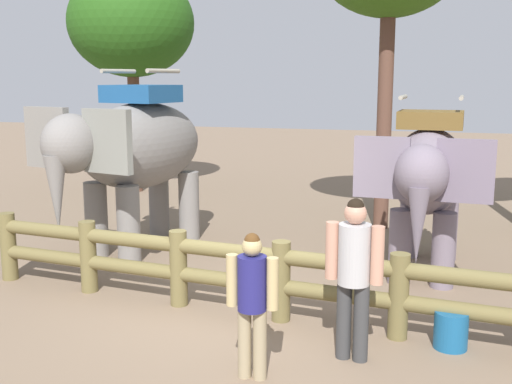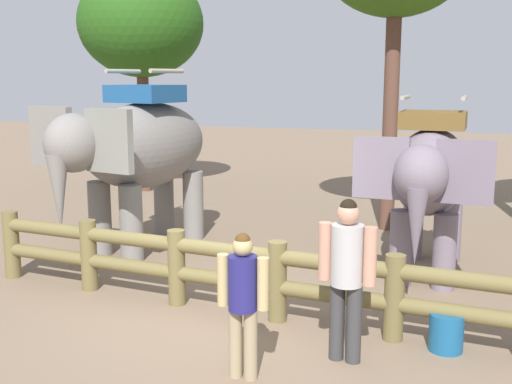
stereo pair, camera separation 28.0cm
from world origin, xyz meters
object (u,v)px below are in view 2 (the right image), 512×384
object	(u,v)px
tourist_woman_in_black	(347,269)
tree_deep_back	(141,24)
elephant_near_left	(138,150)
tourist_man_in_blue	(243,295)
elephant_center	(429,177)
feed_bucket	(446,332)
log_fence	(225,269)

from	to	relation	value
tourist_woman_in_black	tree_deep_back	world-z (taller)	tree_deep_back
elephant_near_left	tourist_man_in_blue	distance (m)	5.46
elephant_center	feed_bucket	bearing A→B (deg)	-82.22
tree_deep_back	feed_bucket	world-z (taller)	tree_deep_back
tree_deep_back	feed_bucket	distance (m)	12.38
log_fence	elephant_near_left	xyz separation A→B (m)	(-2.57, 2.48, 1.22)
elephant_near_left	elephant_center	size ratio (longest dim) A/B	1.18
elephant_center	tourist_man_in_blue	xyz separation A→B (m)	(-1.62, -4.12, -0.68)
elephant_center	tree_deep_back	distance (m)	9.96
feed_bucket	tree_deep_back	bearing A→B (deg)	134.50
log_fence	elephant_center	xyz separation A→B (m)	(2.45, 2.43, 0.98)
log_fence	feed_bucket	world-z (taller)	log_fence
tree_deep_back	log_fence	bearing A→B (deg)	-56.19
elephant_near_left	feed_bucket	world-z (taller)	elephant_near_left
log_fence	feed_bucket	distance (m)	2.88
log_fence	tourist_woman_in_black	bearing A→B (deg)	-28.58
tree_deep_back	tourist_woman_in_black	bearing A→B (deg)	-51.48
tourist_man_in_blue	tree_deep_back	size ratio (longest dim) A/B	0.26
elephant_center	tree_deep_back	world-z (taller)	tree_deep_back
tourist_woman_in_black	tourist_man_in_blue	world-z (taller)	tourist_woman_in_black
log_fence	feed_bucket	xyz separation A→B (m)	(2.83, -0.36, -0.38)
elephant_center	feed_bucket	xyz separation A→B (m)	(0.38, -2.79, -1.37)
elephant_center	tourist_woman_in_black	bearing A→B (deg)	-101.39
tourist_man_in_blue	feed_bucket	distance (m)	2.50
log_fence	feed_bucket	bearing A→B (deg)	-7.18
log_fence	feed_bucket	size ratio (longest dim) A/B	17.45
tourist_woman_in_black	tourist_man_in_blue	distance (m)	1.20
elephant_center	feed_bucket	size ratio (longest dim) A/B	7.49
tourist_man_in_blue	feed_bucket	xyz separation A→B (m)	(2.00, 1.34, -0.68)
elephant_near_left	tree_deep_back	xyz separation A→B (m)	(-2.75, 5.46, 2.65)
elephant_center	tourist_woman_in_black	size ratio (longest dim) A/B	1.80
elephant_center	tree_deep_back	size ratio (longest dim) A/B	0.56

